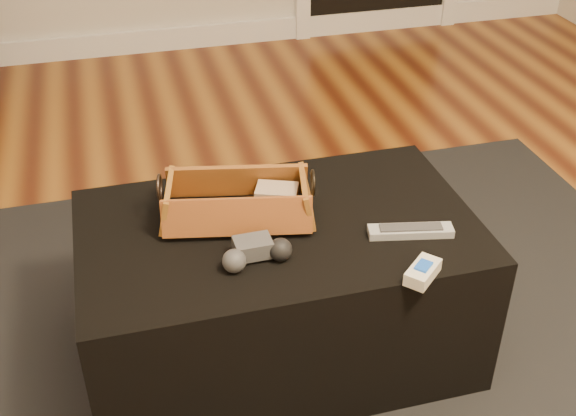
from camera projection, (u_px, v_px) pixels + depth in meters
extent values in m
cube|color=white|center=(152.00, 41.00, 3.93)|extent=(5.00, 0.04, 0.12)
cube|color=black|center=(284.00, 360.00, 2.00)|extent=(2.60, 2.00, 0.01)
cube|color=black|center=(279.00, 289.00, 1.93)|extent=(1.00, 0.60, 0.42)
cube|color=black|center=(230.00, 214.00, 1.81)|extent=(0.20, 0.07, 0.02)
cube|color=tan|center=(277.00, 197.00, 1.84)|extent=(0.12, 0.11, 0.06)
cube|color=#8F6020|center=(238.00, 216.00, 1.83)|extent=(0.36, 0.22, 0.01)
cube|color=brown|center=(237.00, 181.00, 1.87)|extent=(0.36, 0.11, 0.10)
cube|color=#A45825|center=(237.00, 217.00, 1.73)|extent=(0.36, 0.11, 0.10)
cube|color=#B16B28|center=(307.00, 196.00, 1.81)|extent=(0.07, 0.18, 0.10)
cube|color=#AB6C26|center=(167.00, 200.00, 1.79)|extent=(0.07, 0.18, 0.10)
torus|color=black|center=(313.00, 183.00, 1.79)|extent=(0.02, 0.07, 0.07)
torus|color=#2C231D|center=(160.00, 187.00, 1.77)|extent=(0.02, 0.07, 0.07)
cube|color=#3F3F42|center=(253.00, 247.00, 1.68)|extent=(0.09, 0.06, 0.04)
sphere|color=#3A3A3D|center=(234.00, 261.00, 1.64)|extent=(0.06, 0.06, 0.06)
sphere|color=black|center=(280.00, 250.00, 1.68)|extent=(0.06, 0.06, 0.06)
cube|color=#B4B7BC|center=(410.00, 231.00, 1.77)|extent=(0.21, 0.09, 0.02)
cube|color=#363639|center=(411.00, 227.00, 1.76)|extent=(0.16, 0.06, 0.00)
cube|color=silver|center=(423.00, 272.00, 1.63)|extent=(0.11, 0.10, 0.03)
cube|color=blue|center=(423.00, 266.00, 1.62)|extent=(0.05, 0.05, 0.01)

